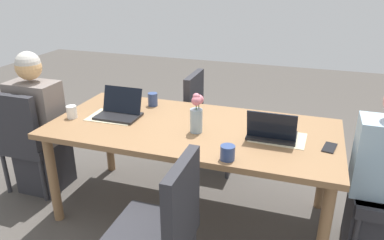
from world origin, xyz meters
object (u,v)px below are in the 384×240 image
dining_table (192,136)px  coffee_mug_centre_right (153,99)px  chair_near_right_near (206,117)px  phone_black (330,148)px  chair_far_left_far (162,225)px  coffee_mug_near_left (228,153)px  coffee_mug_centre_left (116,95)px  coffee_mug_near_right (72,112)px  laptop_head_right_left_mid (120,111)px  laptop_head_left_left_near (272,133)px  chair_head_right_left_mid (28,137)px  person_head_left_left_near (383,183)px  flower_vase (197,113)px  person_head_right_left_mid (40,131)px

dining_table → coffee_mug_centre_right: coffee_mug_centre_right is taller
chair_near_right_near → phone_black: size_ratio=6.00×
chair_far_left_far → coffee_mug_near_left: 0.55m
phone_black → coffee_mug_centre_left: bearing=-91.0°
coffee_mug_near_right → coffee_mug_centre_left: coffee_mug_near_right is taller
laptop_head_right_left_mid → laptop_head_left_left_near: size_ratio=1.00×
chair_head_right_left_mid → chair_far_left_far: 1.63m
person_head_left_left_near → coffee_mug_near_left: (0.92, 0.39, 0.26)m
flower_vase → coffee_mug_centre_right: 0.64m
laptop_head_right_left_mid → coffee_mug_near_right: 0.35m
dining_table → coffee_mug_near_left: size_ratio=22.97×
person_head_left_left_near → coffee_mug_near_left: bearing=22.7°
flower_vase → laptop_head_left_left_near: size_ratio=0.87×
coffee_mug_near_right → chair_far_left_far: bearing=146.4°
chair_head_right_left_mid → laptop_head_left_left_near: (-1.95, -0.08, 0.28)m
chair_head_right_left_mid → laptop_head_left_left_near: 1.97m
person_head_right_left_mid → chair_far_left_far: person_head_right_left_mid is taller
coffee_mug_near_right → person_head_right_left_mid: bearing=-12.6°
person_head_left_left_near → coffee_mug_centre_left: person_head_left_left_near is taller
laptop_head_left_left_near → coffee_mug_centre_right: laptop_head_left_left_near is taller
flower_vase → coffee_mug_near_left: (-0.29, 0.32, -0.09)m
person_head_left_left_near → coffee_mug_near_right: person_head_left_left_near is taller
laptop_head_right_left_mid → flower_vase: bearing=172.4°
laptop_head_left_left_near → coffee_mug_near_right: bearing=3.8°
chair_head_right_left_mid → coffee_mug_near_left: bearing=170.6°
chair_near_right_near → laptop_head_right_left_mid: laptop_head_right_left_mid is taller
dining_table → chair_head_right_left_mid: size_ratio=2.27×
chair_head_right_left_mid → phone_black: (-2.31, -0.06, 0.24)m
chair_head_right_left_mid → coffee_mug_centre_right: chair_head_right_left_mid is taller
chair_head_right_left_mid → laptop_head_left_left_near: bearing=-177.7°
person_head_left_left_near → chair_head_right_left_mid: person_head_left_left_near is taller
chair_near_right_near → flower_vase: (-0.18, 0.85, 0.38)m
chair_head_right_left_mid → coffee_mug_centre_left: bearing=-142.9°
chair_far_left_far → coffee_mug_near_left: bearing=-122.8°
coffee_mug_centre_left → laptop_head_right_left_mid: bearing=123.6°
dining_table → chair_head_right_left_mid: bearing=4.5°
phone_black → coffee_mug_centre_right: bearing=-93.1°
chair_far_left_far → coffee_mug_centre_right: 1.26m
chair_head_right_left_mid → laptop_head_right_left_mid: size_ratio=2.81×
dining_table → person_head_right_left_mid: person_head_right_left_mid is taller
coffee_mug_near_left → chair_near_right_near: bearing=-67.9°
chair_far_left_far → flower_vase: flower_vase is taller
coffee_mug_centre_right → phone_black: coffee_mug_centre_right is taller
chair_near_right_near → chair_far_left_far: bearing=97.9°
coffee_mug_centre_right → chair_near_right_near: bearing=-124.0°
chair_head_right_left_mid → coffee_mug_centre_right: size_ratio=8.46×
dining_table → chair_far_left_far: (-0.09, 0.80, -0.16)m
laptop_head_left_left_near → phone_black: size_ratio=2.13×
dining_table → chair_near_right_near: chair_near_right_near is taller
chair_head_right_left_mid → flower_vase: 1.49m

